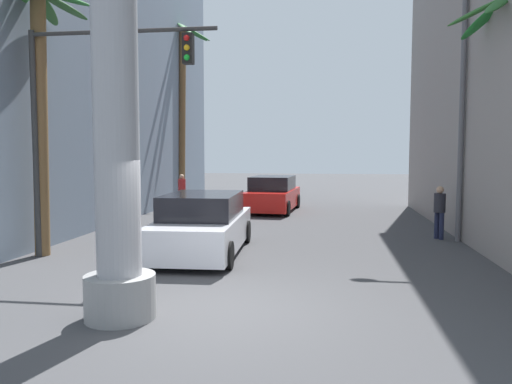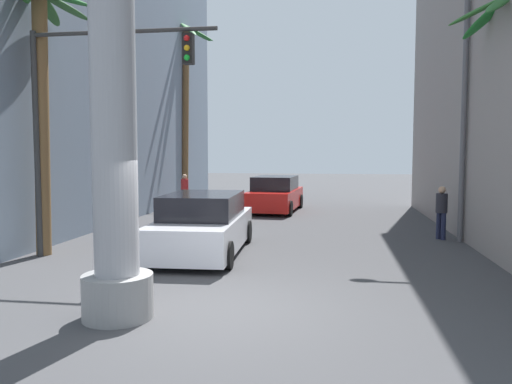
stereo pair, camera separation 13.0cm
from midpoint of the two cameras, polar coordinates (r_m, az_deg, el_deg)
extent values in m
plane|color=#424244|center=(18.26, 2.62, -3.69)|extent=(86.50, 86.50, 0.00)
cube|color=slate|center=(23.78, -21.21, 14.06)|extent=(7.32, 20.22, 13.34)
cylinder|color=#9E9EA3|center=(8.29, -16.40, 19.17)|extent=(0.69, 0.69, 9.48)
cylinder|color=gray|center=(8.33, -15.71, -11.43)|extent=(1.11, 1.11, 0.70)
cylinder|color=#59595E|center=(15.75, 22.26, 8.88)|extent=(0.16, 0.16, 7.79)
cylinder|color=#333333|center=(13.54, -24.16, 4.86)|extent=(0.14, 0.14, 5.57)
cylinder|color=#333333|center=(12.79, -15.39, 17.28)|extent=(4.61, 0.10, 0.10)
cube|color=black|center=(12.17, -8.07, 15.90)|extent=(0.24, 0.24, 0.70)
sphere|color=red|center=(12.09, -8.26, 17.04)|extent=(0.14, 0.14, 0.14)
sphere|color=yellow|center=(12.05, -8.25, 16.01)|extent=(0.14, 0.14, 0.14)
sphere|color=green|center=(12.01, -8.24, 14.99)|extent=(0.14, 0.14, 0.14)
cylinder|color=black|center=(14.88, -8.46, -4.38)|extent=(0.24, 0.65, 0.64)
cylinder|color=black|center=(14.54, -1.41, -4.54)|extent=(0.24, 0.65, 0.64)
cylinder|color=black|center=(11.69, -12.56, -6.90)|extent=(0.24, 0.65, 0.64)
cylinder|color=black|center=(11.26, -3.60, -7.24)|extent=(0.24, 0.65, 0.64)
cube|color=silver|center=(13.01, -6.38, -4.58)|extent=(2.11, 4.89, 0.80)
cube|color=black|center=(12.92, -6.41, -1.51)|extent=(1.88, 2.72, 0.60)
cylinder|color=black|center=(23.92, 0.33, -0.95)|extent=(0.27, 0.65, 0.64)
cylinder|color=black|center=(23.62, 4.56, -1.04)|extent=(0.27, 0.65, 0.64)
cylinder|color=black|center=(20.86, -1.47, -1.77)|extent=(0.27, 0.65, 0.64)
cylinder|color=black|center=(20.51, 3.38, -1.88)|extent=(0.27, 0.65, 0.64)
cube|color=red|center=(22.19, 1.74, -0.77)|extent=(2.20, 4.64, 0.80)
cube|color=black|center=(22.13, 1.74, 1.04)|extent=(1.90, 2.60, 0.60)
cylinder|color=brown|center=(13.34, 26.27, 6.00)|extent=(0.45, 0.36, 6.13)
ellipsoid|color=#20782D|center=(14.28, 24.23, 17.49)|extent=(1.02, 1.41, 0.80)
ellipsoid|color=#30712D|center=(13.44, 23.62, 18.38)|extent=(1.46, 0.60, 0.79)
ellipsoid|color=#2C6B2D|center=(13.07, 25.67, 18.78)|extent=(1.11, 1.39, 0.76)
cylinder|color=brown|center=(26.54, -8.58, 8.64)|extent=(0.40, 0.79, 9.07)
ellipsoid|color=#26702D|center=(27.17, -7.16, 17.66)|extent=(1.67, 0.65, 0.97)
ellipsoid|color=#26682D|center=(27.64, -7.34, 17.59)|extent=(1.54, 1.38, 0.75)
ellipsoid|color=#226A2D|center=(28.14, -9.13, 17.24)|extent=(0.83, 1.70, 0.88)
ellipsoid|color=#24792D|center=(27.83, -10.64, 17.37)|extent=(1.68, 0.96, 0.88)
ellipsoid|color=#22612D|center=(27.25, -11.11, 17.56)|extent=(1.65, 0.86, 0.98)
ellipsoid|color=#2E6C2D|center=(26.50, -10.06, 18.07)|extent=(0.64, 1.73, 0.83)
ellipsoid|color=#265C2D|center=(26.48, -8.24, 17.97)|extent=(1.37, 1.42, 1.00)
cylinder|color=brown|center=(13.74, -23.68, 6.84)|extent=(0.42, 0.46, 6.52)
ellipsoid|color=#2E5C2D|center=(14.59, -21.47, 19.19)|extent=(1.07, 1.39, 0.55)
ellipsoid|color=#2E5F2D|center=(14.92, -23.09, 18.70)|extent=(0.60, 1.44, 0.63)
ellipsoid|color=#2B712D|center=(14.84, -25.96, 18.71)|extent=(1.44, 0.85, 0.62)
cylinder|color=black|center=(22.99, -8.70, -1.04)|extent=(0.14, 0.14, 0.79)
cylinder|color=black|center=(23.18, -8.51, -0.99)|extent=(0.14, 0.14, 0.79)
cylinder|color=#B22626|center=(23.03, -8.63, 0.71)|extent=(0.37, 0.37, 0.61)
sphere|color=tan|center=(23.01, -8.64, 1.74)|extent=(0.22, 0.22, 0.22)
cylinder|color=#1E233F|center=(16.12, 19.72, -3.60)|extent=(0.14, 0.14, 0.81)
cylinder|color=#1E233F|center=(15.98, 20.22, -3.69)|extent=(0.14, 0.14, 0.81)
cylinder|color=#26262D|center=(15.97, 20.04, -1.18)|extent=(0.47, 0.47, 0.57)
sphere|color=tan|center=(15.93, 20.08, 0.24)|extent=(0.22, 0.22, 0.22)
camera|label=1|loc=(0.07, -90.32, -0.03)|focal=35.00mm
camera|label=2|loc=(0.07, 89.68, 0.03)|focal=35.00mm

